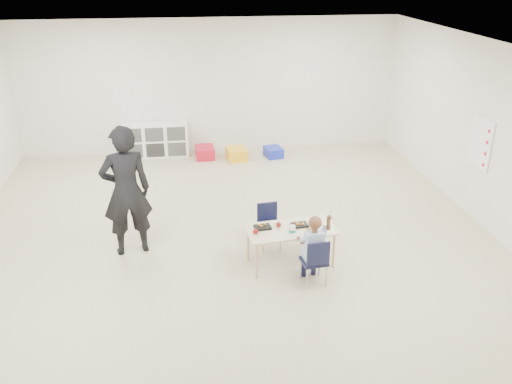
{
  "coord_description": "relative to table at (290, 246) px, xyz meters",
  "views": [
    {
      "loc": [
        -0.62,
        -6.87,
        3.92
      ],
      "look_at": [
        0.37,
        0.1,
        0.85
      ],
      "focal_mm": 38.0,
      "sensor_mm": 36.0,
      "label": 1
    }
  ],
  "objects": [
    {
      "name": "milk_carton",
      "position": [
        -0.01,
        -0.11,
        0.32
      ],
      "size": [
        0.08,
        0.08,
        0.1
      ],
      "primitive_type": "cube",
      "rotation": [
        0.0,
        0.0,
        0.11
      ],
      "color": "white",
      "rests_on": "table"
    },
    {
      "name": "bread_roll",
      "position": [
        0.27,
        -0.09,
        0.3
      ],
      "size": [
        0.09,
        0.09,
        0.07
      ],
      "primitive_type": "ellipsoid",
      "color": "#AF7C47",
      "rests_on": "table"
    },
    {
      "name": "child",
      "position": [
        0.21,
        -0.5,
        0.24
      ],
      "size": [
        0.49,
        0.49,
        1.04
      ],
      "primitive_type": null,
      "rotation": [
        0.0,
        0.0,
        0.11
      ],
      "color": "#B1C9F0",
      "rests_on": "chair_near"
    },
    {
      "name": "adult",
      "position": [
        -2.19,
        0.67,
        0.66
      ],
      "size": [
        0.77,
        0.6,
        1.89
      ],
      "primitive_type": "imported",
      "rotation": [
        0.0,
        0.0,
        3.37
      ],
      "color": "black",
      "rests_on": "ground"
    },
    {
      "name": "cubby_shelf",
      "position": [
        -1.96,
        4.79,
        0.07
      ],
      "size": [
        1.4,
        0.4,
        0.7
      ],
      "primitive_type": "cube",
      "color": "white",
      "rests_on": "ground"
    },
    {
      "name": "apple_far",
      "position": [
        -0.49,
        -0.09,
        0.31
      ],
      "size": [
        0.07,
        0.07,
        0.07
      ],
      "primitive_type": "sphere",
      "color": "maroon",
      "rests_on": "table"
    },
    {
      "name": "rules_poster",
      "position": [
        3.22,
        1.11,
        0.97
      ],
      "size": [
        0.02,
        0.6,
        0.8
      ],
      "primitive_type": "cube",
      "color": "white",
      "rests_on": "room"
    },
    {
      "name": "lunch_tray_near",
      "position": [
        0.13,
        0.06,
        0.29
      ],
      "size": [
        0.24,
        0.18,
        0.03
      ],
      "primitive_type": "cube",
      "rotation": [
        0.0,
        0.0,
        0.11
      ],
      "color": "black",
      "rests_on": "table"
    },
    {
      "name": "chair_far",
      "position": [
        -0.21,
        0.5,
        0.05
      ],
      "size": [
        0.35,
        0.33,
        0.66
      ],
      "primitive_type": null,
      "rotation": [
        0.0,
        0.0,
        0.11
      ],
      "color": "black",
      "rests_on": "ground"
    },
    {
      "name": "apple_near",
      "position": [
        -0.16,
        0.07,
        0.31
      ],
      "size": [
        0.07,
        0.07,
        0.07
      ],
      "primitive_type": "sphere",
      "color": "maroon",
      "rests_on": "table"
    },
    {
      "name": "bin_blue",
      "position": [
        0.51,
        4.35,
        -0.18
      ],
      "size": [
        0.4,
        0.47,
        0.2
      ],
      "primitive_type": "cube",
      "rotation": [
        0.0,
        0.0,
        0.19
      ],
      "color": "#1829B7",
      "rests_on": "ground"
    },
    {
      "name": "room",
      "position": [
        -0.76,
        0.51,
        1.12
      ],
      "size": [
        9.0,
        9.02,
        2.8
      ],
      "color": "#C3B696",
      "rests_on": "ground"
    },
    {
      "name": "bin_red",
      "position": [
        -0.93,
        4.49,
        -0.16
      ],
      "size": [
        0.4,
        0.5,
        0.24
      ],
      "primitive_type": "cube",
      "rotation": [
        0.0,
        0.0,
        0.03
      ],
      "color": "red",
      "rests_on": "ground"
    },
    {
      "name": "bin_yellow",
      "position": [
        -0.28,
        4.3,
        -0.16
      ],
      "size": [
        0.44,
        0.53,
        0.24
      ],
      "primitive_type": "cube",
      "rotation": [
        0.0,
        0.0,
        0.12
      ],
      "color": "#F0AF19",
      "rests_on": "ground"
    },
    {
      "name": "lunch_tray_far",
      "position": [
        -0.38,
        0.06,
        0.29
      ],
      "size": [
        0.24,
        0.18,
        0.03
      ],
      "primitive_type": "cube",
      "rotation": [
        0.0,
        0.0,
        0.11
      ],
      "color": "black",
      "rests_on": "table"
    },
    {
      "name": "table",
      "position": [
        0.0,
        0.0,
        0.0
      ],
      "size": [
        1.26,
        0.73,
        0.55
      ],
      "rotation": [
        0.0,
        0.0,
        0.11
      ],
      "color": "beige",
      "rests_on": "ground"
    },
    {
      "name": "chair_near",
      "position": [
        0.21,
        -0.5,
        0.05
      ],
      "size": [
        0.35,
        0.33,
        0.66
      ],
      "primitive_type": null,
      "rotation": [
        0.0,
        0.0,
        0.11
      ],
      "color": "black",
      "rests_on": "ground"
    }
  ]
}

